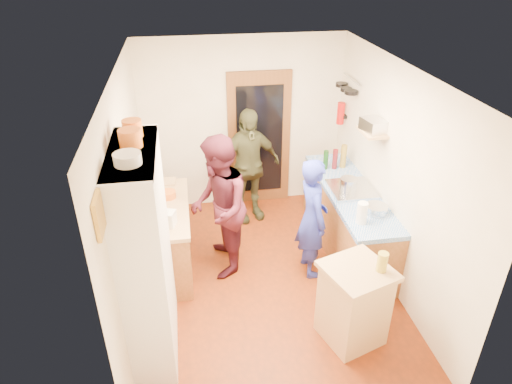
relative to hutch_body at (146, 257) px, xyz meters
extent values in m
cube|color=maroon|center=(1.30, 0.80, -1.11)|extent=(3.00, 4.00, 0.02)
cube|color=silver|center=(1.30, 0.80, 1.51)|extent=(3.00, 4.00, 0.02)
cube|color=silver|center=(1.30, 2.81, 0.20)|extent=(3.00, 0.02, 2.60)
cube|color=silver|center=(1.30, -1.21, 0.20)|extent=(3.00, 0.02, 2.60)
cube|color=silver|center=(-0.21, 0.80, 0.20)|extent=(0.02, 4.00, 2.60)
cube|color=silver|center=(2.81, 0.80, 0.20)|extent=(0.02, 4.00, 2.60)
cube|color=brown|center=(1.55, 2.77, -0.05)|extent=(0.95, 0.06, 2.10)
cube|color=black|center=(1.55, 2.74, -0.05)|extent=(0.70, 0.02, 1.70)
cube|color=white|center=(0.00, 0.00, 0.00)|extent=(0.40, 1.20, 2.20)
cube|color=white|center=(0.00, 0.00, 1.08)|extent=(0.40, 1.14, 0.04)
cylinder|color=white|center=(0.00, -0.26, 1.15)|extent=(0.22, 0.22, 0.09)
cylinder|color=orange|center=(0.00, 0.08, 1.18)|extent=(0.19, 0.19, 0.15)
cylinder|color=orange|center=(0.00, 0.31, 1.18)|extent=(0.17, 0.17, 0.15)
cube|color=#A05D36|center=(0.10, 1.25, -0.68)|extent=(0.60, 1.40, 0.85)
cube|color=tan|center=(0.10, 1.25, -0.23)|extent=(0.64, 1.44, 0.05)
cube|color=white|center=(0.15, 0.85, -0.11)|extent=(0.27, 0.22, 0.17)
cylinder|color=white|center=(0.05, 1.09, -0.11)|extent=(0.21, 0.21, 0.18)
cylinder|color=orange|center=(0.18, 1.47, -0.16)|extent=(0.20, 0.20, 0.09)
cube|color=tan|center=(0.12, 1.88, -0.19)|extent=(0.32, 0.24, 0.02)
cube|color=#A05D36|center=(2.50, 1.30, -0.68)|extent=(0.60, 2.20, 0.84)
cube|color=#034AB9|center=(2.50, 1.30, -0.23)|extent=(0.62, 2.22, 0.06)
cube|color=silver|center=(2.50, 1.27, -0.18)|extent=(0.55, 0.58, 0.04)
cylinder|color=silver|center=(2.45, 1.27, -0.09)|extent=(0.22, 0.22, 0.14)
cylinder|color=#143F14|center=(2.35, 1.94, -0.06)|extent=(0.08, 0.08, 0.27)
cylinder|color=#591419|center=(2.48, 1.93, -0.06)|extent=(0.08, 0.08, 0.29)
cylinder|color=olive|center=(2.61, 1.96, -0.03)|extent=(0.10, 0.10, 0.33)
cylinder|color=white|center=(2.35, 0.54, -0.07)|extent=(0.15, 0.15, 0.26)
cylinder|color=silver|center=(2.60, 0.71, -0.15)|extent=(0.33, 0.33, 0.10)
cube|color=tan|center=(2.02, -0.27, -0.67)|extent=(0.70, 0.70, 0.86)
cube|color=tan|center=(2.02, -0.27, -0.22)|extent=(0.79, 0.79, 0.05)
cube|color=white|center=(1.96, -0.24, -0.21)|extent=(0.42, 0.38, 0.02)
cylinder|color=#AD9E2D|center=(2.23, -0.32, -0.09)|extent=(0.13, 0.13, 0.20)
cylinder|color=silver|center=(2.76, 2.33, 0.95)|extent=(0.02, 0.65, 0.02)
cylinder|color=black|center=(2.70, 2.15, 0.82)|extent=(0.18, 0.18, 0.05)
cylinder|color=black|center=(2.70, 2.35, 0.80)|extent=(0.16, 0.16, 0.05)
cylinder|color=black|center=(2.70, 2.55, 0.81)|extent=(0.17, 0.17, 0.05)
cube|color=tan|center=(2.67, 1.25, 0.60)|extent=(0.26, 0.42, 0.03)
cube|color=silver|center=(2.67, 1.25, 0.69)|extent=(0.28, 0.34, 0.15)
cube|color=black|center=(2.77, 2.50, 0.35)|extent=(0.06, 0.10, 0.04)
cylinder|color=red|center=(2.71, 2.50, 0.40)|extent=(0.11, 0.11, 0.32)
cube|color=gold|center=(-0.18, -0.75, 0.95)|extent=(0.03, 0.25, 0.30)
imported|color=#2631A7|center=(1.92, 0.88, -0.32)|extent=(0.42, 0.59, 1.56)
imported|color=#411420|center=(0.81, 1.16, -0.20)|extent=(0.72, 0.91, 1.81)
imported|color=#383921|center=(1.31, 2.28, -0.24)|extent=(1.08, 0.68, 1.72)
camera|label=1|loc=(0.47, -3.58, 2.65)|focal=32.00mm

